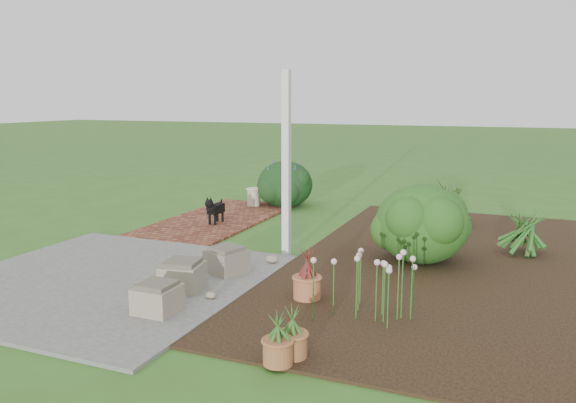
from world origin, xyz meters
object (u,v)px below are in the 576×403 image
at_px(stone_trough_near, 158,299).
at_px(black_dog, 215,208).
at_px(cream_ceramic_urn, 254,197).
at_px(evergreen_shrub, 422,222).

relative_size(stone_trough_near, black_dog, 0.76).
bearing_deg(cream_ceramic_urn, black_dog, -86.40).
bearing_deg(stone_trough_near, evergreen_shrub, 53.87).
bearing_deg(black_dog, stone_trough_near, -66.35).
distance_m(stone_trough_near, evergreen_shrub, 3.58).
relative_size(cream_ceramic_urn, evergreen_shrub, 0.28).
xyz_separation_m(stone_trough_near, evergreen_shrub, (2.10, 2.88, 0.38)).
height_order(black_dog, cream_ceramic_urn, black_dog).
bearing_deg(evergreen_shrub, black_dog, 166.58).
height_order(stone_trough_near, black_dog, black_dog).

